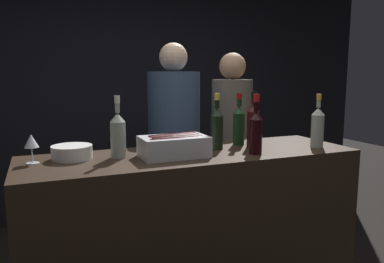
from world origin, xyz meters
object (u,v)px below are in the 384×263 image
Objects in this scene: wine_glass at (31,142)px; white_wine_bottle at (118,134)px; candle_votive at (192,142)px; bowl_white at (72,152)px; red_wine_bottle_tall at (256,130)px; red_wine_bottle_black_foil at (253,124)px; champagne_bottle at (217,127)px; red_wine_bottle_burgundy at (239,123)px; rose_wine_bottle at (318,126)px; ice_bin_with_bottles at (174,145)px; person_blond_tee at (231,145)px; person_in_hoodie at (174,147)px.

wine_glass is 0.45× the size of white_wine_bottle.
candle_votive is 0.24× the size of white_wine_bottle.
red_wine_bottle_tall is (0.96, -0.26, 0.10)m from bowl_white.
wine_glass is 0.93m from candle_votive.
red_wine_bottle_tall is 0.20m from red_wine_bottle_black_foil.
red_wine_bottle_tall is (0.73, -0.20, 0.01)m from white_wine_bottle.
candle_votive is (0.92, 0.14, -0.08)m from wine_glass.
champagne_bottle is 0.21m from red_wine_bottle_burgundy.
white_wine_bottle is 1.20m from rose_wine_bottle.
red_wine_bottle_burgundy is at bearing 19.80° from ice_bin_with_bottles.
bowl_white is at bearing 164.95° from white_wine_bottle.
red_wine_bottle_burgundy reaches higher than ice_bin_with_bottles.
person_blond_tee reaches higher than champagne_bottle.
white_wine_bottle is (-0.59, -0.01, -0.01)m from champagne_bottle.
red_wine_bottle_black_foil is at bearing 7.20° from ice_bin_with_bottles.
rose_wine_bottle is at bearing -7.02° from wine_glass.
champagne_bottle is at bearing 27.00° from person_blond_tee.
champagne_bottle reaches higher than wine_glass.
person_in_hoodie is at bearing 82.79° from candle_votive.
person_blond_tee is at bearing 71.54° from red_wine_bottle_black_foil.
wine_glass is at bearing 172.98° from rose_wine_bottle.
person_in_hoodie is at bearing 37.63° from bowl_white.
white_wine_bottle reaches higher than candle_votive.
candle_votive is 0.78m from person_blond_tee.
bowl_white is at bearing -172.11° from candle_votive.
wine_glass is at bearing -171.64° from candle_votive.
candle_votive is 0.45m from red_wine_bottle_tall.
red_wine_bottle_burgundy reaches higher than candle_votive.
candle_votive is at bearing 121.22° from champagne_bottle.
champagne_bottle reaches higher than ice_bin_with_bottles.
champagne_bottle is at bearing 163.68° from rose_wine_bottle.
bowl_white is 1.44m from rose_wine_bottle.
person_blond_tee is (0.77, 0.77, -0.19)m from ice_bin_with_bottles.
champagne_bottle is 0.19× the size of person_in_hoodie.
red_wine_bottle_black_foil is at bearing -1.74° from white_wine_bottle.
red_wine_bottle_burgundy is (1.21, 0.06, 0.03)m from wine_glass.
white_wine_bottle is (0.43, -0.03, 0.02)m from wine_glass.
person_in_hoodie is (-0.17, 0.87, -0.24)m from red_wine_bottle_tall.
red_wine_bottle_burgundy is at bearing 63.52° from person_in_hoodie.
person_in_hoodie is (-0.63, 0.84, -0.24)m from rose_wine_bottle.
champagne_bottle is 0.59m from white_wine_bottle.
candle_votive is at bearing 50.88° from ice_bin_with_bottles.
person_in_hoodie reaches higher than wine_glass.
red_wine_bottle_tall reaches higher than white_wine_bottle.
red_wine_bottle_burgundy is at bearing 22.86° from champagne_bottle.
bowl_white is 1.42× the size of wine_glass.
red_wine_bottle_tall reaches higher than bowl_white.
red_wine_bottle_tall reaches higher than wine_glass.
ice_bin_with_bottles is 1.10× the size of rose_wine_bottle.
person_blond_tee reaches higher than wine_glass.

